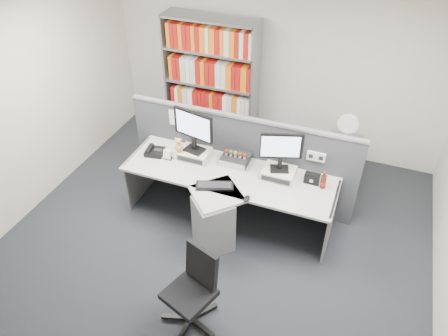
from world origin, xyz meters
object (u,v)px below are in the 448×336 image
at_px(desk_calendar, 168,155).
at_px(desk_fan, 348,126).
at_px(desk, 222,201).
at_px(keyboard, 215,186).
at_px(cola_bottle, 323,182).
at_px(desktop_pc, 236,159).
at_px(office_chair, 194,287).
at_px(monitor_left, 193,128).
at_px(desk_phone, 154,151).
at_px(monitor_right, 281,149).
at_px(shelving_unit, 211,85).
at_px(mouse, 247,199).
at_px(speaker, 312,178).
at_px(filing_cabinet, 340,165).

height_order(desk_calendar, desk_fan, desk_fan).
height_order(desk, keyboard, keyboard).
bearing_deg(cola_bottle, desktop_pc, 174.57).
bearing_deg(desk_calendar, office_chair, -55.75).
distance_m(monitor_left, desk_fan, 2.01).
distance_m(keyboard, desk_phone, 1.02).
bearing_deg(monitor_right, office_chair, -102.49).
bearing_deg(desk_calendar, keyboard, -21.52).
bearing_deg(office_chair, shelving_unit, 109.41).
relative_size(mouse, speaker, 0.62).
bearing_deg(desk_phone, monitor_left, 13.86).
xyz_separation_m(desktop_pc, cola_bottle, (1.11, -0.11, 0.04)).
bearing_deg(desk_calendar, desk, -15.35).
distance_m(monitor_right, filing_cabinet, 1.42).
bearing_deg(desk_phone, desk_calendar, -8.47).
height_order(desk, mouse, mouse).
bearing_deg(monitor_right, keyboard, -144.56).
bearing_deg(filing_cabinet, office_chair, -110.34).
relative_size(desk, filing_cabinet, 3.71).
xyz_separation_m(cola_bottle, desk_fan, (0.10, 1.03, 0.18)).
relative_size(keyboard, mouse, 4.18).
bearing_deg(keyboard, desk, 47.43).
bearing_deg(mouse, cola_bottle, 35.07).
xyz_separation_m(monitor_left, cola_bottle, (1.63, -0.02, -0.35)).
xyz_separation_m(mouse, cola_bottle, (0.75, 0.53, 0.06)).
bearing_deg(office_chair, mouse, 82.41).
bearing_deg(shelving_unit, monitor_left, -75.64).
bearing_deg(monitor_left, desktop_pc, 9.47).
distance_m(desktop_pc, desk_calendar, 0.86).
bearing_deg(shelving_unit, desktop_pc, -56.98).
relative_size(monitor_right, keyboard, 1.07).
bearing_deg(speaker, shelving_unit, 142.42).
bearing_deg(desk_calendar, desktop_pc, 16.57).
height_order(shelving_unit, desk_fan, shelving_unit).
height_order(desk_phone, speaker, speaker).
distance_m(desk, shelving_unit, 2.12).
height_order(speaker, shelving_unit, shelving_unit).
distance_m(desk, cola_bottle, 1.21).
distance_m(monitor_left, cola_bottle, 1.66).
bearing_deg(desk_calendar, desk_phone, 171.53).
xyz_separation_m(desktop_pc, desk_phone, (-1.03, -0.21, -0.01)).
bearing_deg(desk, office_chair, -80.96).
bearing_deg(filing_cabinet, shelving_unit, 167.93).
bearing_deg(desktop_pc, cola_bottle, -5.43).
xyz_separation_m(speaker, office_chair, (-0.76, -1.70, -0.30)).
distance_m(speaker, office_chair, 1.89).
xyz_separation_m(desk, desktop_pc, (-0.00, 0.47, 0.31)).
xyz_separation_m(monitor_left, office_chair, (0.73, -1.67, -0.67)).
bearing_deg(desktop_pc, desk_calendar, -163.43).
bearing_deg(monitor_left, monitor_right, -0.00).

